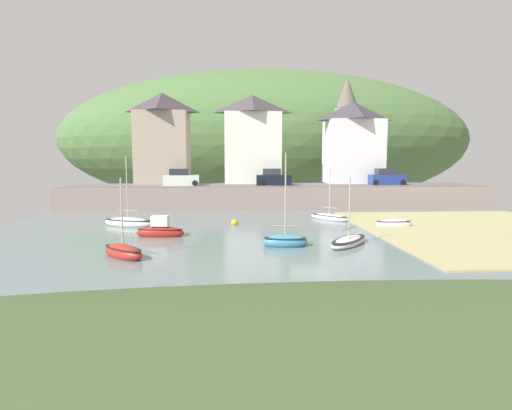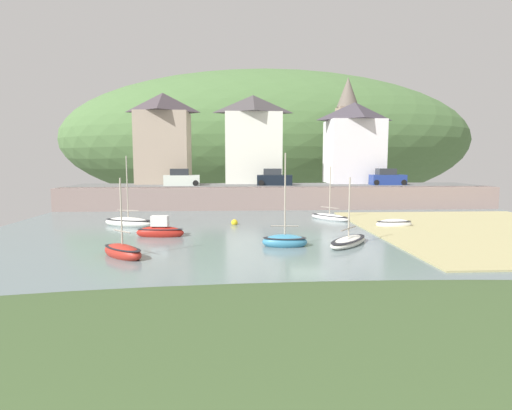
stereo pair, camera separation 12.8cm
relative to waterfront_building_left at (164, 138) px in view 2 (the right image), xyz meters
name	(u,v)px [view 2 (the right image)]	position (x,y,z in m)	size (l,w,h in m)	color
ground	(377,274)	(15.27, -34.76, -7.95)	(48.00, 41.00, 0.61)	slate
quay_seawall	(280,196)	(13.87, -7.70, -6.76)	(48.00, 9.40, 2.40)	gray
hillside_backdrop	(267,140)	(15.59, 30.00, 1.08)	(80.00, 44.00, 26.27)	#4A6E3C
waterfront_building_left	(164,138)	(0.00, 0.00, 0.00)	(6.66, 6.03, 11.25)	tan
waterfront_building_centre	(253,139)	(11.26, 0.00, -0.09)	(7.31, 4.77, 11.06)	white
waterfront_building_right	(354,142)	(24.28, 0.00, -0.49)	(7.09, 6.07, 10.29)	white
church_with_spire	(347,128)	(24.45, 4.00, 1.59)	(3.00, 3.00, 14.20)	gray
sailboat_nearest_shore	(329,217)	(17.37, -16.43, -7.88)	(3.38, 3.78, 4.93)	white
sailboat_tall_mast	(128,222)	(0.10, -19.00, -7.82)	(4.51, 2.80, 5.91)	white
sailboat_far_left	(123,252)	(2.52, -30.05, -7.81)	(3.13, 3.05, 4.62)	#A3281E
motorboat_with_cabin	(348,241)	(16.01, -27.44, -7.90)	(3.86, 4.34, 4.44)	silver
sailboat_white_hull	(160,231)	(3.52, -23.92, -7.71)	(3.44, 1.22, 1.70)	#A92118
sailboat_blue_trim	(285,241)	(11.90, -27.62, -7.79)	(2.92, 1.56, 6.03)	teal
dinghy_open_wooden	(394,224)	(21.57, -20.87, -7.85)	(3.01, 1.09, 0.86)	white
parked_car_near_slipway	(181,179)	(2.68, -4.50, -4.91)	(4.21, 1.98, 1.95)	silver
parked_car_by_wall	(274,178)	(13.53, -4.50, -4.91)	(4.25, 2.11, 1.95)	black
parked_car_end_of_row	(387,178)	(27.12, -4.50, -4.91)	(4.13, 1.82, 1.95)	navy
mooring_buoy	(234,223)	(8.78, -18.82, -7.95)	(0.55, 0.55, 0.55)	yellow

